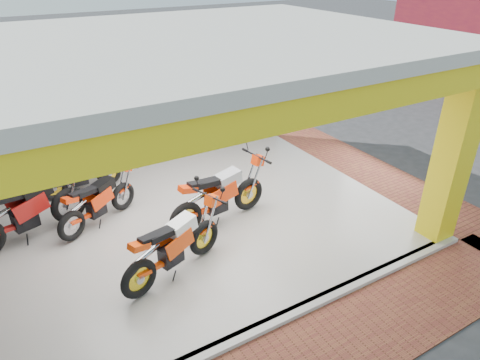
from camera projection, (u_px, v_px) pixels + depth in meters
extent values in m
plane|color=#2D2D30|center=(248.00, 281.00, 7.20)|extent=(80.00, 80.00, 0.00)
cube|color=beige|center=(197.00, 222.00, 8.70)|extent=(8.00, 6.00, 0.10)
cube|color=beige|center=(186.00, 41.00, 7.04)|extent=(8.40, 6.40, 0.20)
cube|color=black|center=(138.00, 101.00, 10.26)|extent=(8.20, 0.20, 3.50)
cube|color=yellow|center=(453.00, 155.00, 7.49)|extent=(0.50, 0.50, 3.50)
cube|color=yellow|center=(295.00, 109.00, 4.89)|extent=(8.40, 0.30, 0.40)
cube|color=yellow|center=(362.00, 39.00, 8.97)|extent=(0.30, 6.40, 0.40)
cube|color=beige|center=(283.00, 318.00, 6.40)|extent=(8.00, 0.20, 0.10)
cube|color=brown|center=(316.00, 357.00, 5.82)|extent=(9.00, 1.40, 0.03)
cube|color=brown|center=(368.00, 170.00, 10.87)|extent=(1.40, 7.00, 0.03)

